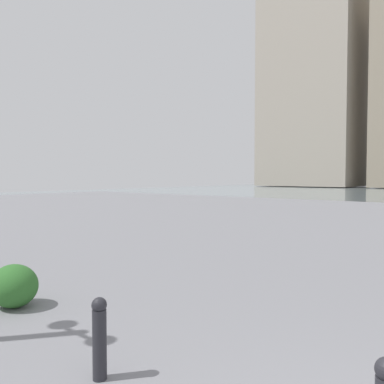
# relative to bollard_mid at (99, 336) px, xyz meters

# --- Properties ---
(building_annex) EXTENTS (16.09, 13.80, 37.16)m
(building_annex) POSITION_rel_bollard_mid_xyz_m (25.21, -66.72, 17.18)
(building_annex) COLOR #9E9384
(building_annex) RESTS_ON ground
(bollard_mid) EXTENTS (0.13, 0.13, 0.70)m
(bollard_mid) POSITION_rel_bollard_mid_xyz_m (0.00, 0.00, 0.00)
(bollard_mid) COLOR #232328
(bollard_mid) RESTS_ON ground
(shrub_round) EXTENTS (0.66, 0.60, 0.56)m
(shrub_round) POSITION_rel_bollard_mid_xyz_m (2.37, -0.43, -0.09)
(shrub_round) COLOR #2D6628
(shrub_round) RESTS_ON ground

